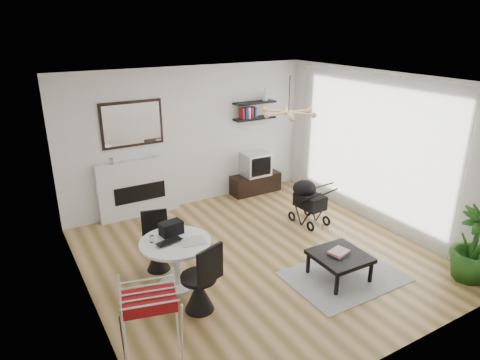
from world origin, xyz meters
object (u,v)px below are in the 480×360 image
stroller (308,203)px  coffee_table (340,257)px  fireplace (138,181)px  tv_console (256,183)px  dining_table (176,257)px  drying_rack (152,325)px  potted_plant (474,245)px  crt_tv (255,164)px

stroller → coffee_table: 1.84m
fireplace → stroller: bearing=-35.7°
tv_console → dining_table: size_ratio=1.13×
tv_console → drying_rack: 5.07m
drying_rack → potted_plant: bearing=5.3°
tv_console → coffee_table: bearing=-102.3°
drying_rack → dining_table: bearing=72.0°
crt_tv → drying_rack: 5.05m
drying_rack → coffee_table: (2.83, 0.22, -0.15)m
dining_table → stroller: bearing=13.8°
potted_plant → fireplace: bearing=127.0°
stroller → coffee_table: stroller is taller
crt_tv → dining_table: 3.68m
stroller → potted_plant: 2.75m
tv_console → stroller: (0.04, -1.70, 0.17)m
dining_table → drying_rack: drying_rack is taller
fireplace → dining_table: fireplace is taller
crt_tv → dining_table: (-2.78, -2.40, -0.19)m
dining_table → coffee_table: dining_table is taller
fireplace → tv_console: (2.50, -0.12, -0.48)m
stroller → potted_plant: bearing=-76.9°
fireplace → potted_plant: (3.35, -4.45, -0.15)m
fireplace → drying_rack: fireplace is taller
fireplace → coffee_table: size_ratio=2.94×
crt_tv → coffee_table: bearing=-102.0°
tv_console → stroller: 1.71m
fireplace → coffee_table: fireplace is taller
crt_tv → fireplace: bearing=177.1°
drying_rack → stroller: (3.61, 1.89, -0.11)m
crt_tv → drying_rack: drying_rack is taller
tv_console → crt_tv: size_ratio=1.95×
tv_console → crt_tv: (-0.02, -0.00, 0.45)m
tv_console → stroller: bearing=-88.6°
fireplace → dining_table: (-0.30, -2.52, -0.22)m
fireplace → crt_tv: fireplace is taller
dining_table → potted_plant: potted_plant is taller
drying_rack → stroller: size_ratio=1.06×
drying_rack → stroller: 4.07m
tv_console → potted_plant: size_ratio=1.02×
crt_tv → potted_plant: (0.87, -4.32, -0.12)m
dining_table → stroller: size_ratio=1.11×
tv_console → stroller: stroller is taller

